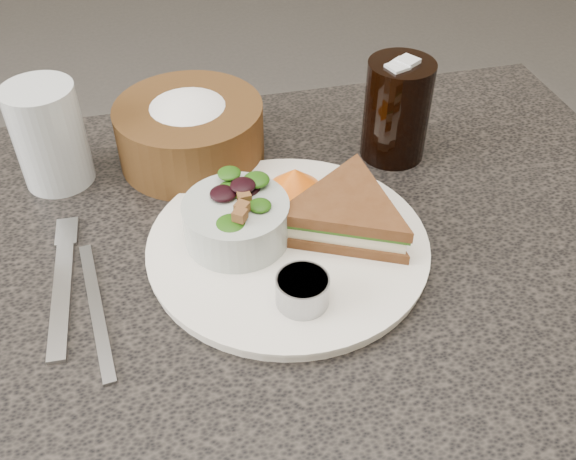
# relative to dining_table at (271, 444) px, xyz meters

# --- Properties ---
(dining_table) EXTENTS (1.00, 0.70, 0.75)m
(dining_table) POSITION_rel_dining_table_xyz_m (0.00, 0.00, 0.00)
(dining_table) COLOR black
(dining_table) RESTS_ON floor
(dinner_plate) EXTENTS (0.30, 0.30, 0.01)m
(dinner_plate) POSITION_rel_dining_table_xyz_m (0.03, 0.01, 0.38)
(dinner_plate) COLOR white
(dinner_plate) RESTS_ON dining_table
(sandwich) EXTENTS (0.23, 0.23, 0.05)m
(sandwich) POSITION_rel_dining_table_xyz_m (0.09, 0.02, 0.41)
(sandwich) COLOR brown
(sandwich) RESTS_ON dinner_plate
(salad_bowl) EXTENTS (0.14, 0.14, 0.07)m
(salad_bowl) POSITION_rel_dining_table_xyz_m (-0.02, 0.03, 0.42)
(salad_bowl) COLOR #ADB7B1
(salad_bowl) RESTS_ON dinner_plate
(dressing_ramekin) EXTENTS (0.06, 0.06, 0.03)m
(dressing_ramekin) POSITION_rel_dining_table_xyz_m (0.02, -0.08, 0.40)
(dressing_ramekin) COLOR #93969A
(dressing_ramekin) RESTS_ON dinner_plate
(orange_wedge) EXTENTS (0.09, 0.09, 0.03)m
(orange_wedge) POSITION_rel_dining_table_xyz_m (0.06, 0.10, 0.40)
(orange_wedge) COLOR orange
(orange_wedge) RESTS_ON dinner_plate
(fork) EXTENTS (0.02, 0.19, 0.00)m
(fork) POSITION_rel_dining_table_xyz_m (-0.21, 0.01, 0.38)
(fork) COLOR #B1B1B2
(fork) RESTS_ON dining_table
(knife) EXTENTS (0.03, 0.19, 0.00)m
(knife) POSITION_rel_dining_table_xyz_m (-0.18, -0.03, 0.38)
(knife) COLOR gray
(knife) RESTS_ON dining_table
(bread_basket) EXTENTS (0.24, 0.24, 0.11)m
(bread_basket) POSITION_rel_dining_table_xyz_m (-0.05, 0.21, 0.43)
(bread_basket) COLOR #482D17
(bread_basket) RESTS_ON dining_table
(cola_glass) EXTENTS (0.11, 0.11, 0.14)m
(cola_glass) POSITION_rel_dining_table_xyz_m (0.21, 0.16, 0.45)
(cola_glass) COLOR black
(cola_glass) RESTS_ON dining_table
(water_glass) EXTENTS (0.11, 0.11, 0.13)m
(water_glass) POSITION_rel_dining_table_xyz_m (-0.22, 0.21, 0.44)
(water_glass) COLOR silver
(water_glass) RESTS_ON dining_table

